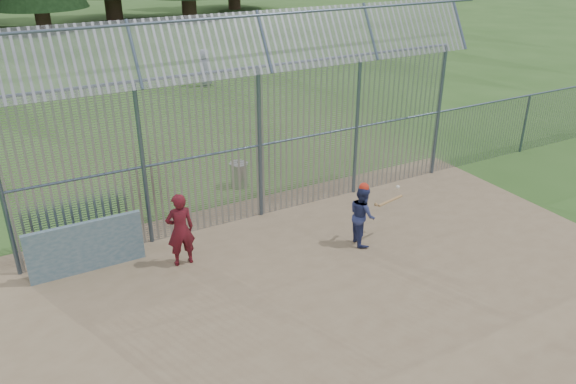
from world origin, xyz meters
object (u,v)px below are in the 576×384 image
dugout_wall (86,247)px  trash_can (239,174)px  batter (362,215)px  onlooker (180,230)px

dugout_wall → trash_can: bearing=28.3°
batter → onlooker: size_ratio=0.85×
dugout_wall → batter: size_ratio=1.67×
trash_can → batter: bearing=-74.8°
batter → onlooker: bearing=87.5°
dugout_wall → batter: 6.38m
batter → trash_can: bearing=28.6°
onlooker → trash_can: size_ratio=2.14×
onlooker → trash_can: onlooker is taller
dugout_wall → batter: bearing=-17.4°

